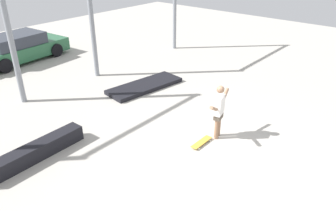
% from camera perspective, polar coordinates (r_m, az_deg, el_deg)
% --- Properties ---
extents(ground_plane, '(36.00, 36.00, 0.00)m').
position_cam_1_polar(ground_plane, '(9.47, 6.68, -7.84)').
color(ground_plane, '#B2ADA3').
extents(skateboarder, '(1.45, 0.43, 1.69)m').
position_cam_1_polar(skateboarder, '(9.67, 8.86, -0.70)').
color(skateboarder, '#8C664C').
rests_on(skateboarder, ground_plane).
extents(skateboard, '(0.83, 0.25, 0.08)m').
position_cam_1_polar(skateboard, '(9.70, 5.84, -6.38)').
color(skateboard, gold).
rests_on(skateboard, ground_plane).
extents(grind_box, '(2.92, 0.57, 0.43)m').
position_cam_1_polar(grind_box, '(9.67, -22.15, -7.51)').
color(grind_box, black).
rests_on(grind_box, ground_plane).
extents(manual_pad, '(3.27, 1.53, 0.16)m').
position_cam_1_polar(manual_pad, '(13.32, -4.06, 3.44)').
color(manual_pad, black).
rests_on(manual_pad, ground_plane).
extents(parked_car_green, '(4.72, 2.36, 1.35)m').
position_cam_1_polar(parked_car_green, '(17.79, -24.53, 9.10)').
color(parked_car_green, '#28603D').
rests_on(parked_car_green, ground_plane).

